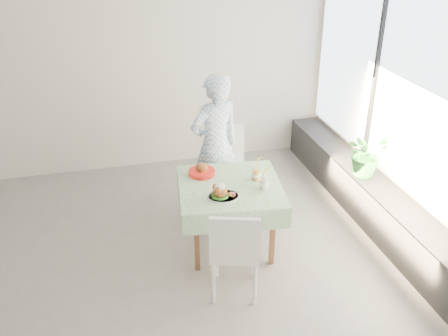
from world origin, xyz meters
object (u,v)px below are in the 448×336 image
object	(u,v)px
chair_near	(235,266)
main_dish	(222,193)
chair_far	(225,184)
potted_plant	(367,154)
juice_cup_orange	(256,174)
diner	(215,145)
cafe_table	(230,208)

from	to	relation	value
chair_near	main_dish	xyz separation A→B (m)	(0.00, 0.51, 0.51)
chair_far	potted_plant	world-z (taller)	potted_plant
juice_cup_orange	main_dish	bearing A→B (deg)	-148.19
chair_near	juice_cup_orange	world-z (taller)	juice_cup_orange
chair_near	juice_cup_orange	distance (m)	1.04
diner	juice_cup_orange	bearing A→B (deg)	93.62
chair_near	diner	distance (m)	1.60
chair_far	chair_near	bearing A→B (deg)	-101.45
chair_near	diner	xyz separation A→B (m)	(0.18, 1.49, 0.57)
main_dish	juice_cup_orange	size ratio (longest dim) A/B	1.04
chair_far	potted_plant	bearing A→B (deg)	-19.10
main_dish	potted_plant	size ratio (longest dim) A/B	0.57
chair_far	chair_near	xyz separation A→B (m)	(-0.31, -1.54, -0.02)
juice_cup_orange	cafe_table	bearing A→B (deg)	-170.66
chair_near	potted_plant	xyz separation A→B (m)	(1.85, 1.01, 0.48)
diner	potted_plant	size ratio (longest dim) A/B	3.18
chair_near	potted_plant	bearing A→B (deg)	28.55
chair_near	diner	world-z (taller)	diner
chair_far	diner	bearing A→B (deg)	-158.41
diner	cafe_table	bearing A→B (deg)	70.69
chair_far	diner	distance (m)	0.57
chair_near	juice_cup_orange	size ratio (longest dim) A/B	3.15
cafe_table	potted_plant	world-z (taller)	potted_plant
main_dish	potted_plant	world-z (taller)	potted_plant
juice_cup_orange	chair_far	bearing A→B (deg)	99.97
cafe_table	chair_far	bearing A→B (deg)	78.61
cafe_table	juice_cup_orange	distance (m)	0.46
cafe_table	chair_near	world-z (taller)	chair_near
diner	main_dish	world-z (taller)	diner
diner	juice_cup_orange	distance (m)	0.76
chair_near	potted_plant	world-z (taller)	potted_plant
chair_far	juice_cup_orange	bearing A→B (deg)	-80.03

